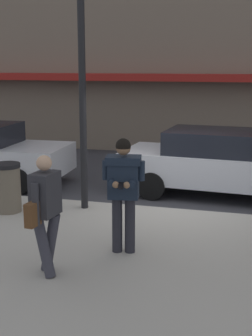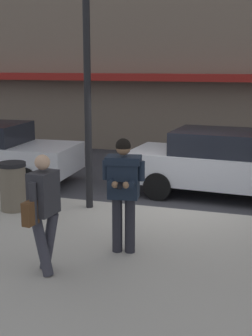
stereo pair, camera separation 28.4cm
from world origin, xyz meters
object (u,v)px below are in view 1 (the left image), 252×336
Objects in this scene: parked_sedan_mid at (218,162)px; trash_bin at (7,187)px; pedestrian_with_bag at (45,208)px; street_lamp_post at (82,58)px; man_texting_on_phone at (123,183)px.

trash_bin is (-3.88, -2.83, -0.16)m from parked_sedan_mid.
parked_sedan_mid is at bearing 70.13° from pedestrian_with_bag.
street_lamp_post reaches higher than pedestrian_with_bag.
man_texting_on_phone reaches higher than parked_sedan_mid.
street_lamp_post is at bearing -138.73° from parked_sedan_mid.
parked_sedan_mid is 4.07m from street_lamp_post.
pedestrian_with_bag is 1.74× the size of trash_bin.
man_texting_on_phone is 1.84× the size of trash_bin.
man_texting_on_phone reaches higher than pedestrian_with_bag.
pedestrian_with_bag reaches higher than parked_sedan_mid.
pedestrian_with_bag is 3.17m from trash_bin.
trash_bin is (-1.38, -0.64, -2.51)m from street_lamp_post.
street_lamp_post is at bearing 124.82° from man_texting_on_phone.
parked_sedan_mid is 0.94× the size of street_lamp_post.
man_texting_on_phone is at bearing 52.32° from pedestrian_with_bag.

